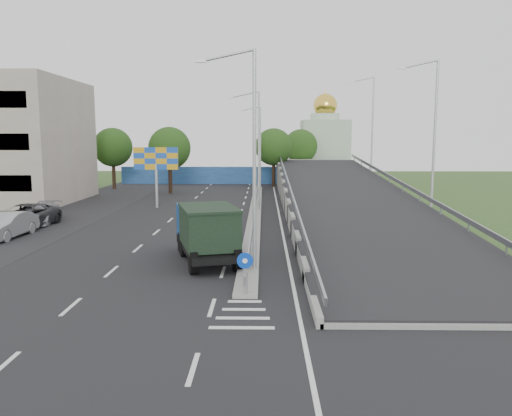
{
  "coord_description": "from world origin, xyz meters",
  "views": [
    {
      "loc": [
        0.73,
        -16.89,
        6.29
      ],
      "look_at": [
        0.27,
        12.36,
        2.2
      ],
      "focal_mm": 35.0,
      "sensor_mm": 36.0,
      "label": 1
    }
  ],
  "objects_px": {
    "lamp_post_near": "(250,149)",
    "parked_car_c": "(25,216)",
    "lamp_post_far": "(259,142)",
    "parked_car_b": "(7,225)",
    "sign_bollard": "(245,273)",
    "dump_truck": "(206,229)",
    "parked_car_d": "(41,214)",
    "billboard": "(156,162)",
    "church": "(324,145)",
    "lamp_post_mid": "(257,144)"
  },
  "relations": [
    {
      "from": "lamp_post_far",
      "to": "parked_car_c",
      "type": "relative_size",
      "value": 1.68
    },
    {
      "from": "lamp_post_near",
      "to": "lamp_post_far",
      "type": "height_order",
      "value": "same"
    },
    {
      "from": "sign_bollard",
      "to": "parked_car_b",
      "type": "bearing_deg",
      "value": 142.69
    },
    {
      "from": "sign_bollard",
      "to": "parked_car_c",
      "type": "distance_m",
      "value": 22.26
    },
    {
      "from": "billboard",
      "to": "parked_car_b",
      "type": "xyz_separation_m",
      "value": [
        -6.58,
        -13.95,
        -3.37
      ]
    },
    {
      "from": "dump_truck",
      "to": "parked_car_c",
      "type": "distance_m",
      "value": 16.58
    },
    {
      "from": "sign_bollard",
      "to": "dump_truck",
      "type": "height_order",
      "value": "dump_truck"
    },
    {
      "from": "sign_bollard",
      "to": "parked_car_b",
      "type": "height_order",
      "value": "sign_bollard"
    },
    {
      "from": "lamp_post_near",
      "to": "parked_car_c",
      "type": "bearing_deg",
      "value": 144.51
    },
    {
      "from": "church",
      "to": "lamp_post_mid",
      "type": "bearing_deg",
      "value": -106.22
    },
    {
      "from": "lamp_post_mid",
      "to": "billboard",
      "type": "height_order",
      "value": "lamp_post_mid"
    },
    {
      "from": "lamp_post_far",
      "to": "parked_car_b",
      "type": "bearing_deg",
      "value": -116.16
    },
    {
      "from": "lamp_post_far",
      "to": "church",
      "type": "bearing_deg",
      "value": 54.76
    },
    {
      "from": "dump_truck",
      "to": "parked_car_d",
      "type": "height_order",
      "value": "dump_truck"
    },
    {
      "from": "lamp_post_mid",
      "to": "parked_car_b",
      "type": "bearing_deg",
      "value": -142.71
    },
    {
      "from": "parked_car_b",
      "to": "parked_car_d",
      "type": "bearing_deg",
      "value": 96.53
    },
    {
      "from": "parked_car_c",
      "to": "lamp_post_mid",
      "type": "bearing_deg",
      "value": 31.99
    },
    {
      "from": "sign_bollard",
      "to": "lamp_post_mid",
      "type": "distance_m",
      "value": 24.3
    },
    {
      "from": "lamp_post_mid",
      "to": "dump_truck",
      "type": "xyz_separation_m",
      "value": [
        -2.36,
        -17.55,
        -4.19
      ]
    },
    {
      "from": "lamp_post_mid",
      "to": "dump_truck",
      "type": "distance_m",
      "value": 18.19
    },
    {
      "from": "dump_truck",
      "to": "parked_car_c",
      "type": "height_order",
      "value": "dump_truck"
    },
    {
      "from": "lamp_post_far",
      "to": "parked_car_c",
      "type": "bearing_deg",
      "value": -119.67
    },
    {
      "from": "lamp_post_far",
      "to": "parked_car_d",
      "type": "xyz_separation_m",
      "value": [
        -15.99,
        -26.36,
        -5.08
      ]
    },
    {
      "from": "sign_bollard",
      "to": "lamp_post_far",
      "type": "relative_size",
      "value": 0.17
    },
    {
      "from": "church",
      "to": "billboard",
      "type": "bearing_deg",
      "value": -120.7
    },
    {
      "from": "lamp_post_far",
      "to": "billboard",
      "type": "relative_size",
      "value": 1.83
    },
    {
      "from": "lamp_post_near",
      "to": "church",
      "type": "bearing_deg",
      "value": 79.62
    },
    {
      "from": "parked_car_b",
      "to": "parked_car_d",
      "type": "relative_size",
      "value": 0.99
    },
    {
      "from": "church",
      "to": "parked_car_c",
      "type": "bearing_deg",
      "value": -121.58
    },
    {
      "from": "church",
      "to": "billboard",
      "type": "distance_m",
      "value": 37.23
    },
    {
      "from": "parked_car_b",
      "to": "church",
      "type": "bearing_deg",
      "value": 64.4
    },
    {
      "from": "billboard",
      "to": "church",
      "type": "bearing_deg",
      "value": 59.3
    },
    {
      "from": "parked_car_c",
      "to": "lamp_post_near",
      "type": "bearing_deg",
      "value": -31.03
    },
    {
      "from": "lamp_post_near",
      "to": "dump_truck",
      "type": "bearing_deg",
      "value": 133.94
    },
    {
      "from": "sign_bollard",
      "to": "billboard",
      "type": "bearing_deg",
      "value": 109.21
    },
    {
      "from": "church",
      "to": "parked_car_d",
      "type": "bearing_deg",
      "value": -122.67
    },
    {
      "from": "billboard",
      "to": "sign_bollard",
      "type": "bearing_deg",
      "value": -70.79
    },
    {
      "from": "sign_bollard",
      "to": "lamp_post_mid",
      "type": "xyz_separation_m",
      "value": [
        0.11,
        23.83,
        4.77
      ]
    },
    {
      "from": "dump_truck",
      "to": "billboard",
      "type": "bearing_deg",
      "value": 93.15
    },
    {
      "from": "billboard",
      "to": "lamp_post_far",
      "type": "bearing_deg",
      "value": 63.16
    },
    {
      "from": "lamp_post_mid",
      "to": "lamp_post_far",
      "type": "distance_m",
      "value": 20.0
    },
    {
      "from": "parked_car_b",
      "to": "parked_car_d",
      "type": "distance_m",
      "value": 5.6
    },
    {
      "from": "lamp_post_mid",
      "to": "parked_car_b",
      "type": "distance_m",
      "value": 20.35
    },
    {
      "from": "billboard",
      "to": "parked_car_d",
      "type": "distance_m",
      "value": 11.36
    },
    {
      "from": "lamp_post_mid",
      "to": "parked_car_c",
      "type": "height_order",
      "value": "lamp_post_mid"
    },
    {
      "from": "sign_bollard",
      "to": "church",
      "type": "bearing_deg",
      "value": 80.19
    },
    {
      "from": "sign_bollard",
      "to": "parked_car_d",
      "type": "height_order",
      "value": "sign_bollard"
    },
    {
      "from": "lamp_post_far",
      "to": "dump_truck",
      "type": "bearing_deg",
      "value": -93.6
    },
    {
      "from": "church",
      "to": "lamp_post_near",
      "type": "bearing_deg",
      "value": -100.38
    },
    {
      "from": "lamp_post_mid",
      "to": "lamp_post_far",
      "type": "height_order",
      "value": "same"
    }
  ]
}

